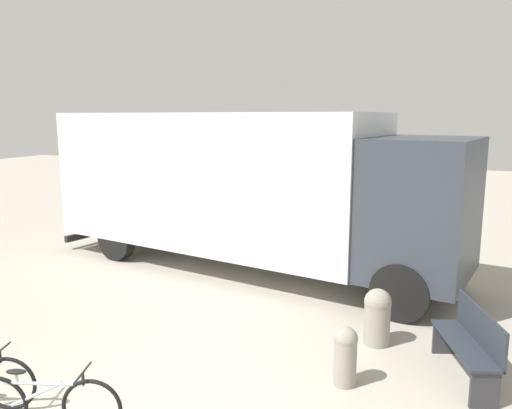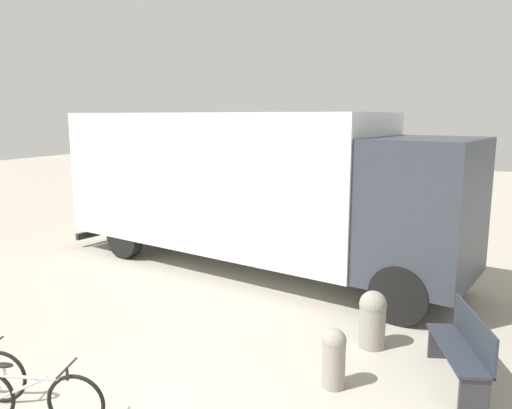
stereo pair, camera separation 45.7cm
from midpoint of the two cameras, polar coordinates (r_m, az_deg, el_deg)
name	(u,v)px [view 2 (the right image)]	position (r m, az deg, el deg)	size (l,w,h in m)	color
delivery_truck	(246,183)	(10.89, 0.03, 2.44)	(9.61, 4.18, 3.41)	silver
park_bench	(463,347)	(7.06, 24.41, -14.60)	(0.85, 1.51, 0.94)	#282D38
bicycle_middle	(31,398)	(6.16, -22.33, -19.77)	(1.60, 0.61, 0.74)	black
bollard_near_bench	(334,356)	(6.56, 10.96, -16.61)	(0.30, 0.30, 0.77)	gray
bollard_far_bench	(373,317)	(7.68, 14.89, -12.35)	(0.40, 0.40, 0.85)	gray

